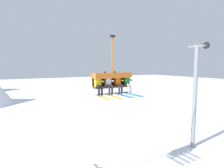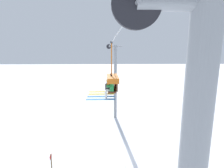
{
  "view_description": "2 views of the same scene",
  "coord_description": "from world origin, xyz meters",
  "px_view_note": "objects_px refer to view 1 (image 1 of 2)",
  "views": [
    {
      "loc": [
        -3.08,
        -9.45,
        7.21
      ],
      "look_at": [
        1.81,
        -0.91,
        6.19
      ],
      "focal_mm": 28.0,
      "sensor_mm": 36.0,
      "label": 1
    },
    {
      "loc": [
        12.69,
        -1.14,
        8.36
      ],
      "look_at": [
        1.81,
        -0.77,
        6.3
      ],
      "focal_mm": 28.0,
      "sensor_mm": 36.0,
      "label": 2
    }
  ],
  "objects_px": {
    "chairlift_chair": "(112,77)",
    "skier_white": "(109,83)",
    "skier_orange": "(118,82)",
    "lift_tower_far": "(195,94)",
    "skier_yellow": "(99,84)",
    "skier_green": "(128,82)"
  },
  "relations": [
    {
      "from": "skier_green",
      "to": "chairlift_chair",
      "type": "bearing_deg",
      "value": 166.98
    },
    {
      "from": "chairlift_chair",
      "to": "skier_green",
      "type": "height_order",
      "value": "chairlift_chair"
    },
    {
      "from": "lift_tower_far",
      "to": "skier_orange",
      "type": "height_order",
      "value": "lift_tower_far"
    },
    {
      "from": "skier_white",
      "to": "lift_tower_far",
      "type": "bearing_deg",
      "value": 5.82
    },
    {
      "from": "skier_orange",
      "to": "skier_green",
      "type": "bearing_deg",
      "value": -0.61
    },
    {
      "from": "skier_yellow",
      "to": "skier_orange",
      "type": "bearing_deg",
      "value": 0.31
    },
    {
      "from": "skier_white",
      "to": "skier_orange",
      "type": "xyz_separation_m",
      "value": [
        0.64,
        0.0,
        0.0
      ]
    },
    {
      "from": "lift_tower_far",
      "to": "skier_green",
      "type": "bearing_deg",
      "value": -173.19
    },
    {
      "from": "chairlift_chair",
      "to": "skier_yellow",
      "type": "bearing_deg",
      "value": -166.98
    },
    {
      "from": "chairlift_chair",
      "to": "skier_white",
      "type": "relative_size",
      "value": 1.91
    },
    {
      "from": "chairlift_chair",
      "to": "skier_white",
      "type": "distance_m",
      "value": 0.48
    },
    {
      "from": "skier_orange",
      "to": "skier_green",
      "type": "height_order",
      "value": "skier_orange"
    },
    {
      "from": "chairlift_chair",
      "to": "skier_orange",
      "type": "height_order",
      "value": "chairlift_chair"
    },
    {
      "from": "lift_tower_far",
      "to": "skier_green",
      "type": "xyz_separation_m",
      "value": [
        -7.79,
        -0.93,
        1.5
      ]
    },
    {
      "from": "chairlift_chair",
      "to": "skier_green",
      "type": "xyz_separation_m",
      "value": [
        0.95,
        -0.22,
        -0.31
      ]
    },
    {
      "from": "chairlift_chair",
      "to": "skier_yellow",
      "type": "distance_m",
      "value": 1.03
    },
    {
      "from": "skier_yellow",
      "to": "skier_green",
      "type": "relative_size",
      "value": 1.0
    },
    {
      "from": "chairlift_chair",
      "to": "skier_orange",
      "type": "xyz_separation_m",
      "value": [
        0.31,
        -0.21,
        -0.29
      ]
    },
    {
      "from": "lift_tower_far",
      "to": "skier_orange",
      "type": "xyz_separation_m",
      "value": [
        -8.43,
        -0.92,
        1.52
      ]
    },
    {
      "from": "skier_orange",
      "to": "lift_tower_far",
      "type": "bearing_deg",
      "value": 6.26
    },
    {
      "from": "lift_tower_far",
      "to": "skier_green",
      "type": "height_order",
      "value": "lift_tower_far"
    },
    {
      "from": "skier_orange",
      "to": "skier_green",
      "type": "xyz_separation_m",
      "value": [
        0.64,
        -0.01,
        -0.02
      ]
    }
  ]
}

